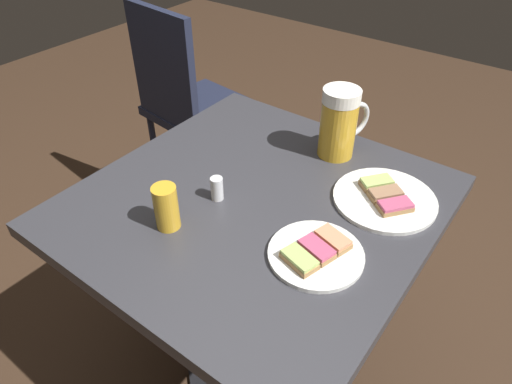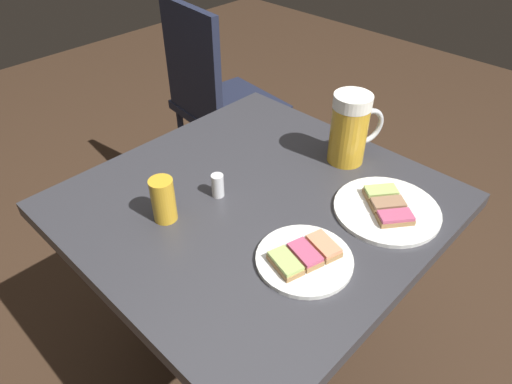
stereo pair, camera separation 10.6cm
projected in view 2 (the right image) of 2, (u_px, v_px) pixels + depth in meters
ground_plane at (256, 365)px, 1.52m from camera, size 6.00×6.00×0.00m
cafe_table at (256, 242)px, 1.17m from camera, size 0.78×0.80×0.71m
plate_near at (304, 258)px, 0.91m from camera, size 0.20×0.20×0.03m
plate_far at (387, 209)px, 1.04m from camera, size 0.24×0.24×0.03m
beer_mug at (350, 129)px, 1.15m from camera, size 0.10×0.15×0.19m
beer_glass_small at (163, 200)px, 0.99m from camera, size 0.05×0.05×0.10m
salt_shaker at (218, 185)px, 1.07m from camera, size 0.03×0.03×0.06m
cafe_chair at (216, 97)px, 1.89m from camera, size 0.42×0.42×0.91m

